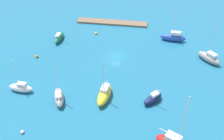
% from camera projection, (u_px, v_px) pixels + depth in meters
% --- Properties ---
extents(water, '(160.00, 160.00, 0.00)m').
position_uv_depth(water, '(116.00, 57.00, 74.05)').
color(water, '#1E668C').
rests_on(water, ground).
extents(pier_dock, '(23.18, 3.16, 0.59)m').
position_uv_depth(pier_dock, '(112.00, 22.00, 88.64)').
color(pier_dock, brown).
rests_on(pier_dock, ground).
extents(sailboat_gray_center_basin, '(4.12, 6.47, 11.59)m').
position_uv_depth(sailboat_gray_center_basin, '(59.00, 97.00, 60.04)').
color(sailboat_gray_center_basin, gray).
rests_on(sailboat_gray_center_basin, water).
extents(sailboat_white_far_south, '(5.84, 2.26, 9.24)m').
position_uv_depth(sailboat_white_far_south, '(21.00, 88.00, 62.55)').
color(sailboat_white_far_south, white).
rests_on(sailboat_white_far_south, water).
extents(sailboat_yellow_off_beacon, '(3.49, 7.48, 10.66)m').
position_uv_depth(sailboat_yellow_off_beacon, '(104.00, 94.00, 60.54)').
color(sailboat_yellow_off_beacon, yellow).
rests_on(sailboat_yellow_off_beacon, water).
extents(sailboat_navy_outer_mooring, '(4.99, 5.01, 10.08)m').
position_uv_depth(sailboat_navy_outer_mooring, '(153.00, 99.00, 59.88)').
color(sailboat_navy_outer_mooring, '#141E4C').
rests_on(sailboat_navy_outer_mooring, water).
extents(sailboat_blue_inner_mooring, '(7.63, 2.79, 10.68)m').
position_uv_depth(sailboat_blue_inner_mooring, '(173.00, 37.00, 79.65)').
color(sailboat_blue_inner_mooring, '#2347B2').
rests_on(sailboat_blue_inner_mooring, water).
extents(sailboat_green_far_north, '(2.14, 6.16, 11.16)m').
position_uv_depth(sailboat_green_far_north, '(59.00, 37.00, 79.97)').
color(sailboat_green_far_north, '#19724C').
rests_on(sailboat_green_far_north, water).
extents(sailboat_gray_lone_north, '(6.63, 6.56, 13.09)m').
position_uv_depth(sailboat_gray_lone_north, '(209.00, 58.00, 71.60)').
color(sailboat_gray_lone_north, gray).
rests_on(sailboat_gray_lone_north, water).
extents(mooring_buoy_orange, '(0.81, 0.81, 0.81)m').
position_uv_depth(mooring_buoy_orange, '(37.00, 56.00, 73.52)').
color(mooring_buoy_orange, orange).
rests_on(mooring_buoy_orange, water).
extents(mooring_buoy_yellow, '(0.76, 0.76, 0.76)m').
position_uv_depth(mooring_buoy_yellow, '(96.00, 33.00, 83.07)').
color(mooring_buoy_yellow, yellow).
rests_on(mooring_buoy_yellow, water).
extents(mooring_buoy_white, '(0.73, 0.73, 0.73)m').
position_uv_depth(mooring_buoy_white, '(22.00, 132.00, 53.46)').
color(mooring_buoy_white, white).
rests_on(mooring_buoy_white, water).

